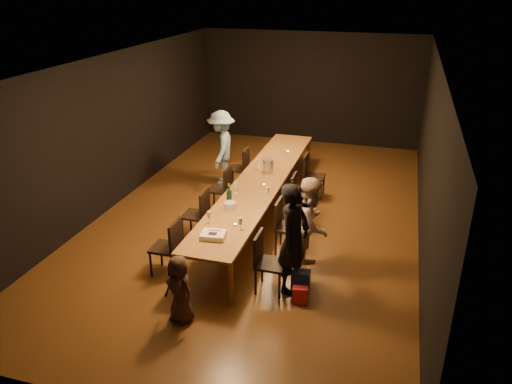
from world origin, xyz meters
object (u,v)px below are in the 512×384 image
(man_blue, at_px, (221,147))
(chair_right_1, at_px, (289,227))
(chair_right_2, at_px, (303,199))
(woman_birthday, at_px, (294,238))
(ice_bucket, at_px, (268,165))
(chair_left_3, at_px, (238,168))
(table, at_px, (260,182))
(chair_right_0, at_px, (271,263))
(champagne_bottle, at_px, (229,194))
(chair_left_0, at_px, (165,247))
(child, at_px, (179,289))
(chair_left_1, at_px, (195,214))
(birthday_cake, at_px, (213,235))
(chair_left_2, at_px, (219,189))
(plate_stack, at_px, (230,205))
(chair_right_3, at_px, (314,176))
(woman_tan, at_px, (311,225))

(man_blue, bearing_deg, chair_right_1, 27.60)
(chair_right_1, distance_m, chair_right_2, 1.20)
(woman_birthday, distance_m, ice_bucket, 2.99)
(chair_right_1, distance_m, chair_left_3, 2.94)
(table, height_order, chair_right_0, chair_right_0)
(chair_left_3, distance_m, champagne_bottle, 2.54)
(chair_left_0, xyz_separation_m, child, (0.70, -1.02, 0.03))
(chair_left_0, bearing_deg, champagne_bottle, -28.43)
(chair_left_3, bearing_deg, chair_left_1, -180.00)
(chair_right_2, xyz_separation_m, woman_birthday, (0.30, -2.25, 0.38))
(chair_left_3, bearing_deg, champagne_bottle, -164.95)
(child, distance_m, birthday_cake, 1.08)
(table, relative_size, chair_left_2, 6.45)
(chair_left_1, height_order, plate_stack, chair_left_1)
(table, relative_size, birthday_cake, 15.24)
(plate_stack, relative_size, ice_bucket, 0.84)
(chair_right_1, xyz_separation_m, ice_bucket, (-0.83, 1.72, 0.40))
(chair_right_3, height_order, chair_left_3, same)
(plate_stack, bearing_deg, chair_right_2, 54.08)
(chair_left_1, bearing_deg, man_blue, 9.76)
(chair_left_3, bearing_deg, chair_right_0, -154.72)
(chair_left_1, relative_size, child, 0.95)
(chair_right_0, height_order, chair_right_1, same)
(woman_birthday, xyz_separation_m, man_blue, (-2.45, 3.67, -0.02))
(woman_birthday, height_order, man_blue, woman_birthday)
(table, distance_m, ice_bucket, 0.54)
(chair_left_0, relative_size, child, 0.95)
(chair_left_0, relative_size, man_blue, 0.56)
(chair_right_3, height_order, chair_left_1, same)
(chair_right_3, xyz_separation_m, chair_left_0, (-1.70, -3.60, 0.00))
(chair_left_0, height_order, child, child)
(chair_right_3, bearing_deg, child, -12.18)
(chair_right_0, relative_size, chair_right_1, 1.00)
(chair_left_3, distance_m, woman_birthday, 4.01)
(chair_right_0, bearing_deg, champagne_bottle, -138.60)
(chair_right_2, distance_m, chair_left_3, 2.08)
(chair_right_3, bearing_deg, ice_bucket, -50.55)
(chair_right_2, bearing_deg, champagne_bottle, -41.15)
(chair_left_1, height_order, champagne_bottle, champagne_bottle)
(chair_right_0, distance_m, champagne_bottle, 1.66)
(table, relative_size, chair_right_2, 6.45)
(chair_left_3, height_order, child, child)
(chair_right_2, distance_m, chair_left_1, 2.08)
(chair_left_2, xyz_separation_m, chair_left_3, (0.00, 1.20, 0.00))
(chair_right_0, bearing_deg, birthday_cake, -90.56)
(chair_right_3, bearing_deg, chair_left_0, -25.28)
(table, relative_size, chair_right_1, 6.45)
(chair_right_1, bearing_deg, chair_right_2, 180.00)
(chair_left_1, distance_m, man_blue, 2.68)
(chair_right_0, height_order, woman_tan, woman_tan)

